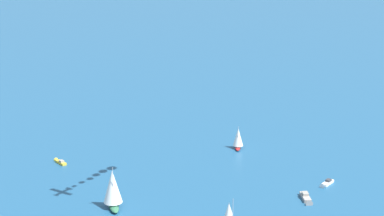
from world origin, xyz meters
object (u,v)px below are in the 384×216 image
object	(u,v)px
sailboat_ahead	(113,189)
motorboat_outer_ring_c	(306,198)
sailboat_mid_cluster	(238,138)
motorboat_outer_ring_e	(60,162)
motorboat_far_port	(326,183)

from	to	relation	value
sailboat_ahead	motorboat_outer_ring_c	bearing A→B (deg)	-102.62
sailboat_mid_cluster	motorboat_outer_ring_e	xyz separation A→B (m)	(4.43, 61.36, -3.34)
motorboat_far_port	sailboat_mid_cluster	size ratio (longest dim) A/B	0.74
motorboat_far_port	sailboat_ahead	size ratio (longest dim) A/B	0.50
sailboat_ahead	motorboat_outer_ring_e	xyz separation A→B (m)	(39.64, 10.07, -5.21)
sailboat_mid_cluster	motorboat_outer_ring_e	distance (m)	61.61
sailboat_ahead	motorboat_outer_ring_e	bearing A→B (deg)	14.26
motorboat_outer_ring_c	sailboat_ahead	bearing A→B (deg)	77.38
sailboat_ahead	sailboat_mid_cluster	distance (m)	62.24
motorboat_outer_ring_c	motorboat_outer_ring_e	world-z (taller)	motorboat_outer_ring_c
sailboat_ahead	motorboat_outer_ring_e	distance (m)	41.23
motorboat_outer_ring_c	motorboat_far_port	bearing A→B (deg)	-52.57
motorboat_far_port	motorboat_outer_ring_c	distance (m)	13.86
motorboat_far_port	motorboat_outer_ring_e	size ratio (longest dim) A/B	1.03
motorboat_far_port	motorboat_outer_ring_c	bearing A→B (deg)	127.43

